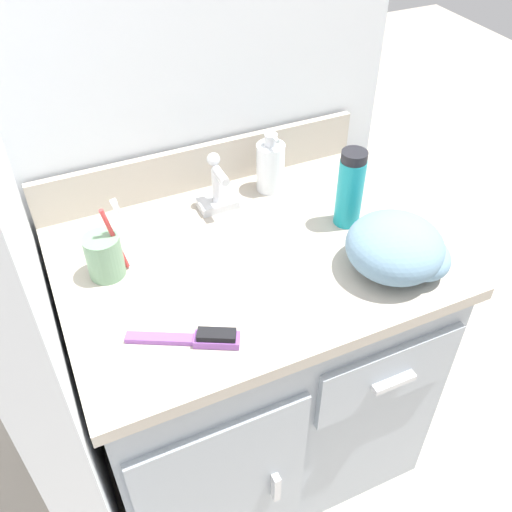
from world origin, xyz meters
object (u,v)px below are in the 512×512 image
toothbrush_cup (105,255)px  soap_dispenser (270,166)px  hairbrush (199,338)px  shaving_cream_can (350,189)px  hand_towel (400,249)px

toothbrush_cup → soap_dispenser: 0.46m
toothbrush_cup → hairbrush: bearing=-66.8°
shaving_cream_can → hand_towel: (0.01, -0.18, -0.04)m
hairbrush → hand_towel: bearing=29.5°
shaving_cream_can → toothbrush_cup: bearing=174.4°
hand_towel → hairbrush: bearing=-177.7°
shaving_cream_can → hairbrush: 0.48m
soap_dispenser → hand_towel: 0.39m
soap_dispenser → hand_towel: size_ratio=0.76×
soap_dispenser → toothbrush_cup: bearing=-162.1°
toothbrush_cup → shaving_cream_can: (0.53, -0.05, 0.04)m
toothbrush_cup → hairbrush: (0.11, -0.25, -0.04)m
toothbrush_cup → shaving_cream_can: 0.54m
shaving_cream_can → hairbrush: (-0.43, -0.20, -0.08)m
toothbrush_cup → soap_dispenser: bearing=17.9°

